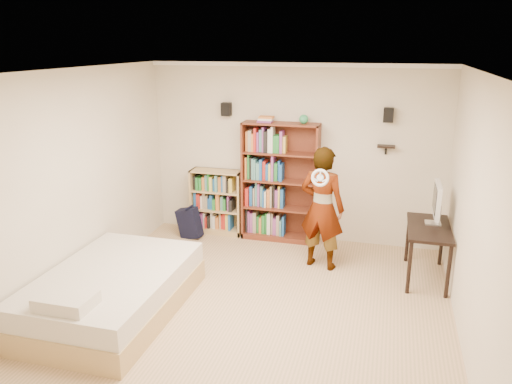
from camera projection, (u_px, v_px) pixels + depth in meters
ground at (250, 314)px, 5.69m from camera, size 4.50×5.00×0.01m
room_shell at (250, 164)px, 5.19m from camera, size 4.52×5.02×2.71m
crown_molding at (249, 75)px, 4.92m from camera, size 4.50×5.00×0.06m
speaker_left at (226, 109)px, 7.60m from camera, size 0.14×0.12×0.20m
speaker_right at (389, 115)px, 7.00m from camera, size 0.14×0.12×0.20m
wall_shelf at (386, 146)px, 7.14m from camera, size 0.25×0.16×0.02m
tall_bookshelf at (280, 183)px, 7.63m from camera, size 1.16×0.34×1.84m
low_bookshelf at (217, 202)px, 8.02m from camera, size 0.83×0.31×1.04m
computer_desk at (427, 253)px, 6.48m from camera, size 0.53×1.06×0.72m
imac at (435, 204)px, 6.40m from camera, size 0.17×0.56×0.55m
daybed at (112, 287)px, 5.66m from camera, size 1.41×2.16×0.64m
person at (322, 208)px, 6.69m from camera, size 0.69×0.54×1.69m
wii_wheel at (320, 178)px, 6.25m from camera, size 0.23×0.09×0.23m
navy_bag at (189, 222)px, 7.89m from camera, size 0.39×0.27×0.49m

